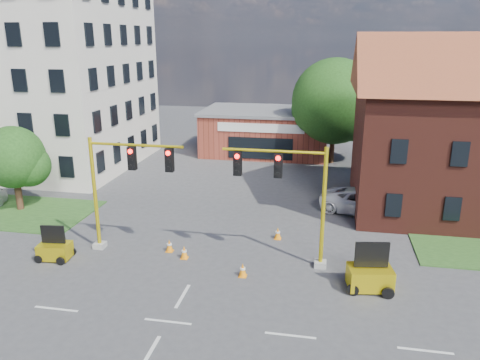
{
  "coord_description": "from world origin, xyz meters",
  "views": [
    {
      "loc": [
        5.97,
        -15.72,
        11.12
      ],
      "look_at": [
        1.11,
        10.0,
        3.11
      ],
      "focal_mm": 35.0,
      "sensor_mm": 36.0,
      "label": 1
    }
  ],
  "objects_px": {
    "trailer_east": "(370,275)",
    "signal_mast_east": "(290,191)",
    "pickup_white": "(365,202)",
    "signal_mast_west": "(123,182)",
    "trailer_west": "(55,249)"
  },
  "relations": [
    {
      "from": "signal_mast_west",
      "to": "pickup_white",
      "type": "xyz_separation_m",
      "value": [
        13.02,
        8.07,
        -3.12
      ]
    },
    {
      "from": "signal_mast_east",
      "to": "pickup_white",
      "type": "xyz_separation_m",
      "value": [
        4.31,
        8.07,
        -3.12
      ]
    },
    {
      "from": "trailer_west",
      "to": "trailer_east",
      "type": "distance_m",
      "value": 15.88
    },
    {
      "from": "signal_mast_west",
      "to": "trailer_east",
      "type": "bearing_deg",
      "value": -8.16
    },
    {
      "from": "trailer_east",
      "to": "trailer_west",
      "type": "bearing_deg",
      "value": 170.42
    },
    {
      "from": "trailer_west",
      "to": "pickup_white",
      "type": "height_order",
      "value": "trailer_west"
    },
    {
      "from": "signal_mast_east",
      "to": "signal_mast_west",
      "type": "bearing_deg",
      "value": 180.0
    },
    {
      "from": "signal_mast_east",
      "to": "pickup_white",
      "type": "bearing_deg",
      "value": 61.89
    },
    {
      "from": "pickup_white",
      "to": "signal_mast_west",
      "type": "bearing_deg",
      "value": 138.98
    },
    {
      "from": "signal_mast_east",
      "to": "trailer_east",
      "type": "distance_m",
      "value": 5.37
    },
    {
      "from": "signal_mast_west",
      "to": "pickup_white",
      "type": "height_order",
      "value": "signal_mast_west"
    },
    {
      "from": "signal_mast_west",
      "to": "trailer_east",
      "type": "distance_m",
      "value": 13.14
    },
    {
      "from": "trailer_east",
      "to": "signal_mast_east",
      "type": "bearing_deg",
      "value": 145.88
    },
    {
      "from": "signal_mast_west",
      "to": "pickup_white",
      "type": "relative_size",
      "value": 1.08
    },
    {
      "from": "trailer_west",
      "to": "pickup_white",
      "type": "relative_size",
      "value": 0.32
    }
  ]
}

